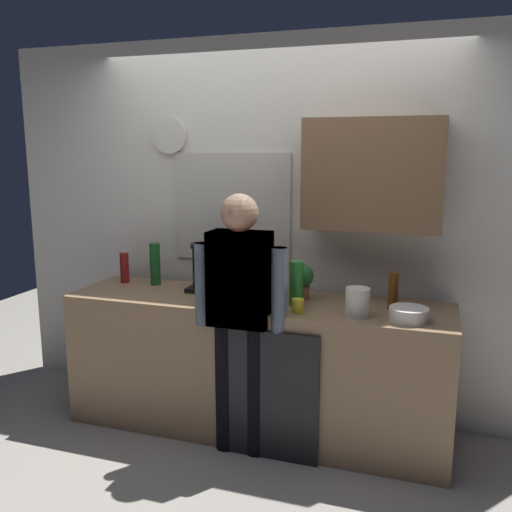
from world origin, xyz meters
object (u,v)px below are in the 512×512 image
object	(u,v)px
bottle_dark_sauce	(282,282)
cup_blue_mug	(222,298)
mixing_bowl	(409,314)
storage_canister	(358,302)
bottle_green_wine	(155,264)
bottle_clear_soda	(296,283)
cup_yellow_cup	(298,306)
person_at_sink	(240,304)
bottle_amber_beer	(393,291)
bottle_olive_oil	(262,287)
coffee_maker	(205,269)
person_guest	(240,304)
potted_plant	(302,279)
bottle_red_vinegar	(125,268)

from	to	relation	value
bottle_dark_sauce	cup_blue_mug	world-z (taller)	bottle_dark_sauce
mixing_bowl	storage_canister	world-z (taller)	storage_canister
cup_blue_mug	storage_canister	world-z (taller)	storage_canister
bottle_green_wine	bottle_clear_soda	bearing A→B (deg)	-10.72
cup_yellow_cup	bottle_clear_soda	bearing A→B (deg)	108.11
bottle_green_wine	bottle_dark_sauce	xyz separation A→B (m)	(0.94, -0.01, -0.06)
bottle_clear_soda	cup_blue_mug	bearing A→B (deg)	-158.46
bottle_dark_sauce	mixing_bowl	size ratio (longest dim) A/B	0.82
bottle_clear_soda	storage_canister	distance (m)	0.42
mixing_bowl	person_at_sink	bearing A→B (deg)	-171.90
bottle_green_wine	bottle_clear_soda	world-z (taller)	bottle_green_wine
storage_canister	bottle_amber_beer	bearing A→B (deg)	49.31
bottle_olive_oil	person_at_sink	xyz separation A→B (m)	(-0.09, -0.15, -0.07)
storage_canister	bottle_dark_sauce	bearing A→B (deg)	149.89
cup_yellow_cup	mixing_bowl	xyz separation A→B (m)	(0.63, 0.04, -0.00)
coffee_maker	person_guest	bearing A→B (deg)	-46.33
coffee_maker	potted_plant	bearing A→B (deg)	-2.03
cup_yellow_cup	person_at_sink	distance (m)	0.34
coffee_maker	bottle_dark_sauce	distance (m)	0.54
bottle_dark_sauce	person_guest	world-z (taller)	person_guest
bottle_olive_oil	cup_yellow_cup	bearing A→B (deg)	-12.42
cup_yellow_cup	person_guest	distance (m)	0.34
potted_plant	storage_canister	distance (m)	0.48
bottle_clear_soda	person_guest	world-z (taller)	person_guest
bottle_dark_sauce	potted_plant	distance (m)	0.16
person_at_sink	potted_plant	bearing A→B (deg)	43.54
bottle_amber_beer	bottle_dark_sauce	size ratio (longest dim) A/B	1.28
bottle_amber_beer	bottle_dark_sauce	xyz separation A→B (m)	(-0.73, 0.10, -0.03)
coffee_maker	bottle_dark_sauce	bearing A→B (deg)	2.85
cup_blue_mug	storage_canister	bearing A→B (deg)	3.61
coffee_maker	bottle_dark_sauce	size ratio (longest dim) A/B	1.83
bottle_amber_beer	person_guest	distance (m)	0.93
bottle_red_vinegar	cup_yellow_cup	bearing A→B (deg)	-14.12
bottle_olive_oil	cup_blue_mug	size ratio (longest dim) A/B	2.50
bottle_olive_oil	bottle_red_vinegar	bearing A→B (deg)	165.52
bottle_green_wine	potted_plant	bearing A→B (deg)	-3.09
potted_plant	cup_blue_mug	bearing A→B (deg)	-143.62
bottle_dark_sauce	bottle_green_wine	bearing A→B (deg)	179.53
cup_blue_mug	mixing_bowl	size ratio (longest dim) A/B	0.45
bottle_red_vinegar	cup_yellow_cup	distance (m)	1.42
bottle_amber_beer	coffee_maker	bearing A→B (deg)	176.50
bottle_dark_sauce	mixing_bowl	bearing A→B (deg)	-20.87
cup_yellow_cup	cup_blue_mug	size ratio (longest dim) A/B	0.85
coffee_maker	bottle_green_wine	bearing A→B (deg)	175.10
bottle_red_vinegar	bottle_green_wine	bearing A→B (deg)	3.88
bottle_olive_oil	cup_blue_mug	bearing A→B (deg)	-165.00
cup_yellow_cup	mixing_bowl	world-z (taller)	cup_yellow_cup
person_at_sink	storage_canister	bearing A→B (deg)	-0.14
storage_canister	person_at_sink	size ratio (longest dim) A/B	0.11
mixing_bowl	bottle_dark_sauce	bearing A→B (deg)	159.13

